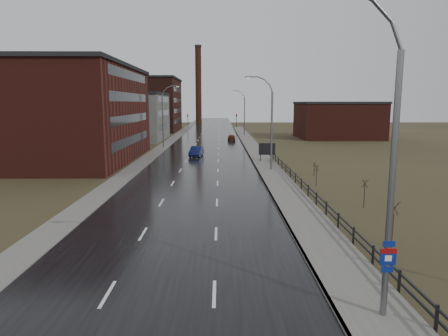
{
  "coord_description": "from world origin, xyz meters",
  "views": [
    {
      "loc": [
        2.56,
        -12.13,
        8.19
      ],
      "look_at": [
        2.88,
        19.68,
        3.0
      ],
      "focal_mm": 32.0,
      "sensor_mm": 36.0,
      "label": 1
    }
  ],
  "objects_px": {
    "streetlight_main": "(384,163)",
    "billboard": "(267,150)",
    "car_near": "(196,152)",
    "car_far": "(231,138)"
  },
  "relations": [
    {
      "from": "streetlight_main",
      "to": "car_near",
      "type": "distance_m",
      "value": 48.26
    },
    {
      "from": "billboard",
      "to": "car_near",
      "type": "relative_size",
      "value": 0.57
    },
    {
      "from": "billboard",
      "to": "car_near",
      "type": "distance_m",
      "value": 11.88
    },
    {
      "from": "streetlight_main",
      "to": "car_far",
      "type": "distance_m",
      "value": 73.42
    },
    {
      "from": "streetlight_main",
      "to": "billboard",
      "type": "relative_size",
      "value": 4.51
    },
    {
      "from": "car_near",
      "to": "billboard",
      "type": "bearing_deg",
      "value": -24.01
    },
    {
      "from": "billboard",
      "to": "car_near",
      "type": "height_order",
      "value": "billboard"
    },
    {
      "from": "billboard",
      "to": "car_far",
      "type": "relative_size",
      "value": 0.66
    },
    {
      "from": "car_near",
      "to": "car_far",
      "type": "bearing_deg",
      "value": 83.29
    },
    {
      "from": "car_near",
      "to": "streetlight_main",
      "type": "bearing_deg",
      "value": -71.92
    }
  ]
}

